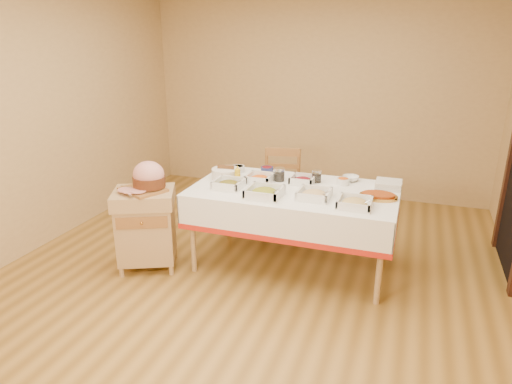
% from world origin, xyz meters
% --- Properties ---
extents(room_shell, '(5.00, 5.00, 5.00)m').
position_xyz_m(room_shell, '(0.00, 0.00, 1.30)').
color(room_shell, olive).
rests_on(room_shell, ground).
extents(dining_table, '(1.82, 1.02, 0.76)m').
position_xyz_m(dining_table, '(0.30, 0.30, 0.60)').
color(dining_table, tan).
rests_on(dining_table, ground).
extents(butcher_cart, '(0.67, 0.62, 0.75)m').
position_xyz_m(butcher_cart, '(-0.96, -0.19, 0.43)').
color(butcher_cart, tan).
rests_on(butcher_cart, ground).
extents(dining_chair, '(0.48, 0.47, 0.91)m').
position_xyz_m(dining_chair, '(-0.03, 1.01, 0.47)').
color(dining_chair, '#9A6532').
rests_on(dining_chair, ground).
extents(ham_on_board, '(0.40, 0.38, 0.27)m').
position_xyz_m(ham_on_board, '(-0.92, -0.15, 0.87)').
color(ham_on_board, '#9A6532').
rests_on(ham_on_board, butcher_cart).
extents(serving_dish_a, '(0.26, 0.25, 0.11)m').
position_xyz_m(serving_dish_a, '(-0.26, 0.13, 0.80)').
color(serving_dish_a, silver).
rests_on(serving_dish_a, dining_table).
extents(serving_dish_b, '(0.29, 0.29, 0.12)m').
position_xyz_m(serving_dish_b, '(0.11, 0.01, 0.80)').
color(serving_dish_b, silver).
rests_on(serving_dish_b, dining_table).
extents(serving_dish_c, '(0.27, 0.27, 0.11)m').
position_xyz_m(serving_dish_c, '(0.52, 0.11, 0.80)').
color(serving_dish_c, silver).
rests_on(serving_dish_c, dining_table).
extents(serving_dish_d, '(0.27, 0.27, 0.10)m').
position_xyz_m(serving_dish_d, '(0.87, 0.03, 0.79)').
color(serving_dish_d, silver).
rests_on(serving_dish_d, dining_table).
extents(serving_dish_e, '(0.25, 0.23, 0.11)m').
position_xyz_m(serving_dish_e, '(-0.06, 0.38, 0.80)').
color(serving_dish_e, silver).
rests_on(serving_dish_e, dining_table).
extents(serving_dish_f, '(0.23, 0.22, 0.10)m').
position_xyz_m(serving_dish_f, '(0.33, 0.48, 0.79)').
color(serving_dish_f, silver).
rests_on(serving_dish_f, dining_table).
extents(small_bowl_left, '(0.13, 0.13, 0.06)m').
position_xyz_m(small_bowl_left, '(-0.37, 0.62, 0.79)').
color(small_bowl_left, silver).
rests_on(small_bowl_left, dining_table).
extents(small_bowl_mid, '(0.13, 0.13, 0.05)m').
position_xyz_m(small_bowl_mid, '(-0.09, 0.71, 0.79)').
color(small_bowl_mid, navy).
rests_on(small_bowl_mid, dining_table).
extents(small_bowl_right, '(0.12, 0.12, 0.06)m').
position_xyz_m(small_bowl_right, '(0.69, 0.57, 0.79)').
color(small_bowl_right, silver).
rests_on(small_bowl_right, dining_table).
extents(bowl_white_imported, '(0.19, 0.19, 0.04)m').
position_xyz_m(bowl_white_imported, '(0.29, 0.62, 0.78)').
color(bowl_white_imported, silver).
rests_on(bowl_white_imported, dining_table).
extents(bowl_small_imported, '(0.20, 0.20, 0.05)m').
position_xyz_m(bowl_small_imported, '(0.74, 0.70, 0.78)').
color(bowl_small_imported, silver).
rests_on(bowl_small_imported, dining_table).
extents(preserve_jar_left, '(0.10, 0.10, 0.13)m').
position_xyz_m(preserve_jar_left, '(0.11, 0.48, 0.82)').
color(preserve_jar_left, silver).
rests_on(preserve_jar_left, dining_table).
extents(preserve_jar_right, '(0.09, 0.09, 0.12)m').
position_xyz_m(preserve_jar_right, '(0.45, 0.56, 0.81)').
color(preserve_jar_right, silver).
rests_on(preserve_jar_right, dining_table).
extents(mustard_bottle, '(0.05, 0.05, 0.17)m').
position_xyz_m(mustard_bottle, '(-0.24, 0.28, 0.83)').
color(mustard_bottle, gold).
rests_on(mustard_bottle, dining_table).
extents(bread_basket, '(0.27, 0.27, 0.12)m').
position_xyz_m(bread_basket, '(-0.40, 0.38, 0.81)').
color(bread_basket, silver).
rests_on(bread_basket, dining_table).
extents(plate_stack, '(0.23, 0.23, 0.07)m').
position_xyz_m(plate_stack, '(1.10, 0.59, 0.79)').
color(plate_stack, silver).
rests_on(plate_stack, dining_table).
extents(brass_platter, '(0.32, 0.23, 0.04)m').
position_xyz_m(brass_platter, '(1.04, 0.30, 0.78)').
color(brass_platter, '#BA8534').
rests_on(brass_platter, dining_table).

